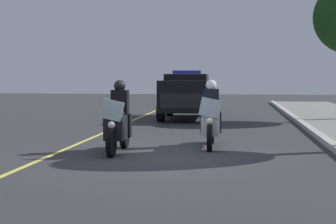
# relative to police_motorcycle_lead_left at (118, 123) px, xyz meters

# --- Properties ---
(ground_plane) EXTENTS (80.00, 80.00, 0.00)m
(ground_plane) POSITION_rel_police_motorcycle_lead_left_xyz_m (0.47, 1.06, -0.70)
(ground_plane) COLOR #333335
(lane_stripe_center) EXTENTS (48.00, 0.12, 0.01)m
(lane_stripe_center) POSITION_rel_police_motorcycle_lead_left_xyz_m (0.47, -1.42, -0.70)
(lane_stripe_center) COLOR #E0D14C
(lane_stripe_center) RESTS_ON ground
(police_motorcycle_lead_left) EXTENTS (2.14, 0.57, 1.72)m
(police_motorcycle_lead_left) POSITION_rel_police_motorcycle_lead_left_xyz_m (0.00, 0.00, 0.00)
(police_motorcycle_lead_left) COLOR black
(police_motorcycle_lead_left) RESTS_ON ground
(police_motorcycle_lead_right) EXTENTS (2.14, 0.57, 1.72)m
(police_motorcycle_lead_right) POSITION_rel_police_motorcycle_lead_left_xyz_m (-1.20, 2.13, 0.00)
(police_motorcycle_lead_right) COLOR black
(police_motorcycle_lead_right) RESTS_ON ground
(police_suv) EXTENTS (4.94, 2.15, 2.05)m
(police_suv) POSITION_rel_police_motorcycle_lead_left_xyz_m (-9.80, 0.69, 0.37)
(police_suv) COLOR black
(police_suv) RESTS_ON ground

